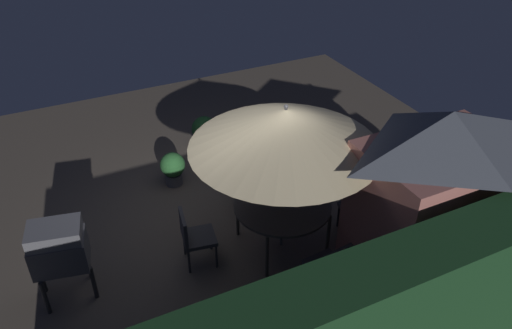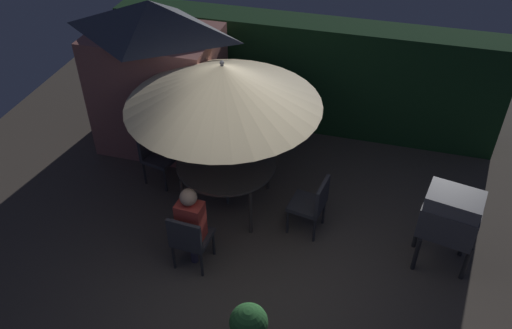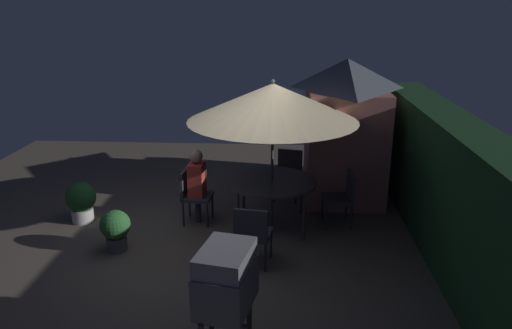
{
  "view_description": "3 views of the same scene",
  "coord_description": "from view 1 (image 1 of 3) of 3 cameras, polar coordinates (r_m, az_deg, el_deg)",
  "views": [
    {
      "loc": [
        2.3,
        6.08,
        5.37
      ],
      "look_at": [
        -0.43,
        0.45,
        1.23
      ],
      "focal_mm": 35.71,
      "sensor_mm": 36.0,
      "label": 1
    },
    {
      "loc": [
        1.37,
        -4.72,
        5.42
      ],
      "look_at": [
        -0.14,
        0.83,
        0.94
      ],
      "focal_mm": 36.88,
      "sensor_mm": 36.0,
      "label": 2
    },
    {
      "loc": [
        6.7,
        1.12,
        3.47
      ],
      "look_at": [
        -0.23,
        0.72,
        1.18
      ],
      "focal_mm": 34.15,
      "sensor_mm": 36.0,
      "label": 3
    }
  ],
  "objects": [
    {
      "name": "person_in_red",
      "position": [
        8.39,
        -0.51,
        0.34
      ],
      "size": [
        0.35,
        0.26,
        1.26
      ],
      "color": "#CC3D33",
      "rests_on": "ground"
    },
    {
      "name": "potted_plant_by_shed",
      "position": [
        9.14,
        -9.3,
        -0.31
      ],
      "size": [
        0.44,
        0.44,
        0.63
      ],
      "color": "#4C4C51",
      "rests_on": "ground"
    },
    {
      "name": "bbq_grill",
      "position": [
        7.13,
        -21.26,
        -8.72
      ],
      "size": [
        0.79,
        0.63,
        1.2
      ],
      "color": "#47474C",
      "rests_on": "ground"
    },
    {
      "name": "garden_shed",
      "position": [
        7.17,
        19.36,
        -3.33
      ],
      "size": [
        2.11,
        1.46,
        2.55
      ],
      "color": "#B26B60",
      "rests_on": "ground"
    },
    {
      "name": "chair_near_shed",
      "position": [
        8.6,
        -0.72,
        -0.84
      ],
      "size": [
        0.49,
        0.49,
        0.9
      ],
      "color": "#38383D",
      "rests_on": "ground"
    },
    {
      "name": "chair_toward_hedge",
      "position": [
        6.96,
        8.3,
        -11.14
      ],
      "size": [
        0.5,
        0.51,
        0.9
      ],
      "color": "#38383D",
      "rests_on": "ground"
    },
    {
      "name": "chair_toward_house",
      "position": [
        8.03,
        11.82,
        -4.53
      ],
      "size": [
        0.55,
        0.55,
        0.9
      ],
      "color": "#38383D",
      "rests_on": "ground"
    },
    {
      "name": "patio_umbrella",
      "position": [
        6.76,
        3.3,
        4.08
      ],
      "size": [
        2.64,
        2.64,
        2.4
      ],
      "color": "#4C4C51",
      "rests_on": "ground"
    },
    {
      "name": "chair_far_side",
      "position": [
        7.39,
        -7.07,
        -7.82
      ],
      "size": [
        0.54,
        0.53,
        0.9
      ],
      "color": "#38383D",
      "rests_on": "ground"
    },
    {
      "name": "potted_plant_by_grill",
      "position": [
        10.1,
        -5.79,
        3.69
      ],
      "size": [
        0.5,
        0.5,
        0.69
      ],
      "color": "silver",
      "rests_on": "ground"
    },
    {
      "name": "ground_plane",
      "position": [
        8.43,
        -3.98,
        -6.2
      ],
      "size": [
        11.0,
        11.0,
        0.0
      ],
      "primitive_type": "plane",
      "color": "brown"
    },
    {
      "name": "patio_table",
      "position": [
        7.5,
        2.98,
        -4.73
      ],
      "size": [
        1.44,
        1.44,
        0.79
      ],
      "color": "#47423D",
      "rests_on": "ground"
    }
  ]
}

